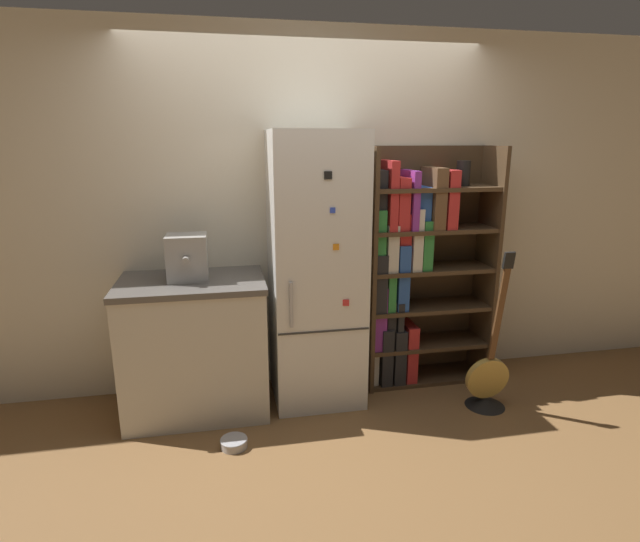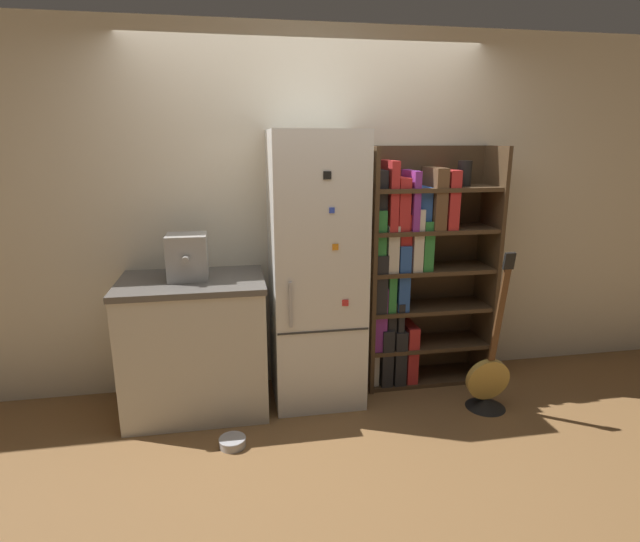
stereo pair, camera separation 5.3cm
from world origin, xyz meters
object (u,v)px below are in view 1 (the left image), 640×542
refrigerator (316,271)px  bookshelf (410,270)px  guitar (487,384)px  pet_bowl (234,442)px  espresso_machine (187,257)px

refrigerator → bookshelf: 0.76m
bookshelf → guitar: bearing=-53.0°
pet_bowl → refrigerator: bearing=41.8°
guitar → espresso_machine: bearing=169.1°
guitar → pet_bowl: bearing=-175.1°
pet_bowl → guitar: bearing=4.9°
espresso_machine → pet_bowl: (0.24, -0.54, -1.05)m
refrigerator → pet_bowl: bearing=-138.2°
refrigerator → pet_bowl: 1.24m
bookshelf → guitar: bookshelf is taller
espresso_machine → bookshelf: bearing=5.2°
refrigerator → espresso_machine: bearing=-179.1°
refrigerator → bookshelf: refrigerator is taller
refrigerator → pet_bowl: size_ratio=11.26×
bookshelf → pet_bowl: (-1.36, -0.69, -0.85)m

